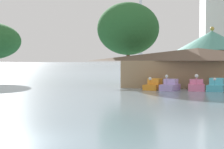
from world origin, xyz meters
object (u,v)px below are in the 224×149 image
object	(u,v)px
pedal_boat_lavender	(170,86)
green_roof_pavilion	(212,52)
pedal_boat_pink	(196,86)
boathouse	(198,67)
shoreline_tree_mid	(128,29)
pedal_boat_cyan	(216,86)
pedal_boat_orange	(154,85)

from	to	relation	value
pedal_boat_lavender	green_roof_pavilion	size ratio (longest dim) A/B	0.26
pedal_boat_pink	boathouse	bearing A→B (deg)	178.15
boathouse	shoreline_tree_mid	xyz separation A→B (m)	(-9.17, 5.91, 5.21)
pedal_boat_cyan	green_roof_pavilion	size ratio (longest dim) A/B	0.24
pedal_boat_cyan	boathouse	distance (m)	6.44
boathouse	shoreline_tree_mid	size ratio (longest dim) A/B	1.71
pedal_boat_lavender	shoreline_tree_mid	world-z (taller)	shoreline_tree_mid
pedal_boat_orange	pedal_boat_lavender	bearing A→B (deg)	80.40
boathouse	pedal_boat_lavender	bearing A→B (deg)	-119.66
pedal_boat_cyan	shoreline_tree_mid	distance (m)	17.51
pedal_boat_cyan	pedal_boat_pink	bearing A→B (deg)	-91.35
pedal_boat_lavender	pedal_boat_pink	xyz separation A→B (m)	(2.80, 0.46, -0.00)
boathouse	pedal_boat_orange	bearing A→B (deg)	-136.02
pedal_boat_pink	green_roof_pavilion	size ratio (longest dim) A/B	0.24
shoreline_tree_mid	pedal_boat_orange	bearing A→B (deg)	-69.07
pedal_boat_orange	shoreline_tree_mid	size ratio (longest dim) A/B	0.29
pedal_boat_cyan	shoreline_tree_mid	xyz separation A→B (m)	(-10.72, 11.84, 7.17)
green_roof_pavilion	shoreline_tree_mid	xyz separation A→B (m)	(-12.79, -12.07, 3.03)
pedal_boat_cyan	pedal_boat_orange	bearing A→B (deg)	-83.35
pedal_boat_orange	pedal_boat_pink	xyz separation A→B (m)	(4.56, -0.44, 0.01)
shoreline_tree_mid	pedal_boat_cyan	bearing A→B (deg)	-47.86
pedal_boat_cyan	shoreline_tree_mid	world-z (taller)	shoreline_tree_mid
pedal_boat_orange	green_roof_pavilion	size ratio (longest dim) A/B	0.27
boathouse	green_roof_pavilion	bearing A→B (deg)	78.64
shoreline_tree_mid	pedal_boat_lavender	bearing A→B (deg)	-63.24
pedal_boat_lavender	green_roof_pavilion	world-z (taller)	green_roof_pavilion
pedal_boat_pink	pedal_boat_lavender	bearing A→B (deg)	-77.30
boathouse	shoreline_tree_mid	world-z (taller)	shoreline_tree_mid
pedal_boat_pink	green_roof_pavilion	distance (m)	24.01
pedal_boat_lavender	green_roof_pavilion	distance (m)	25.08
pedal_boat_lavender	shoreline_tree_mid	distance (m)	14.93
pedal_boat_orange	pedal_boat_cyan	world-z (taller)	pedal_boat_cyan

